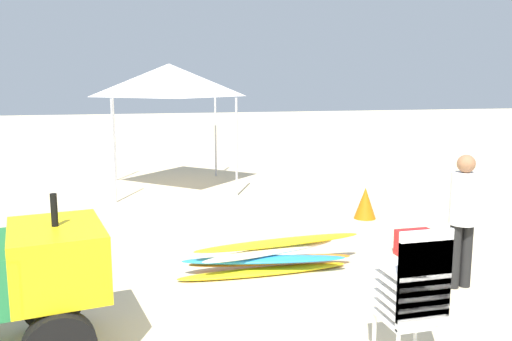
% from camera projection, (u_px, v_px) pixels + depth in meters
% --- Properties ---
extents(stacked_plastic_chairs, '(0.48, 0.48, 1.29)m').
position_uv_depth(stacked_plastic_chairs, '(416.00, 288.00, 4.51)').
color(stacked_plastic_chairs, white).
rests_on(stacked_plastic_chairs, ground).
extents(surfboard_pile, '(2.60, 0.78, 0.40)m').
position_uv_depth(surfboard_pile, '(270.00, 257.00, 7.01)').
color(surfboard_pile, yellow).
rests_on(surfboard_pile, ground).
extents(lifeguard_near_center, '(0.32, 0.32, 1.63)m').
position_uv_depth(lifeguard_near_center, '(463.00, 212.00, 6.36)').
color(lifeguard_near_center, black).
rests_on(lifeguard_near_center, ground).
extents(popup_canopy, '(2.64, 2.64, 2.90)m').
position_uv_depth(popup_canopy, '(169.00, 80.00, 12.24)').
color(popup_canopy, '#B2B2B7').
rests_on(popup_canopy, ground).
extents(traffic_cone_near, '(0.40, 0.40, 0.58)m').
position_uv_depth(traffic_cone_near, '(365.00, 203.00, 9.74)').
color(traffic_cone_near, orange).
rests_on(traffic_cone_near, ground).
extents(cooler_box, '(0.52, 0.36, 0.37)m').
position_uv_depth(cooler_box, '(416.00, 244.00, 7.63)').
color(cooler_box, red).
rests_on(cooler_box, ground).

